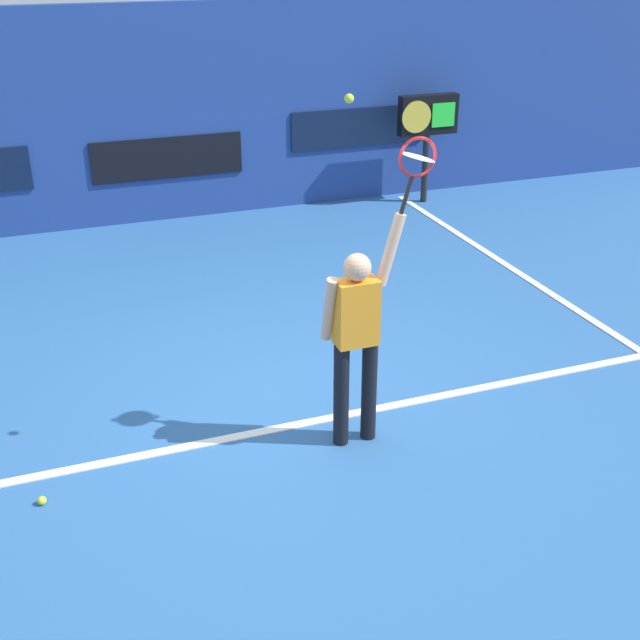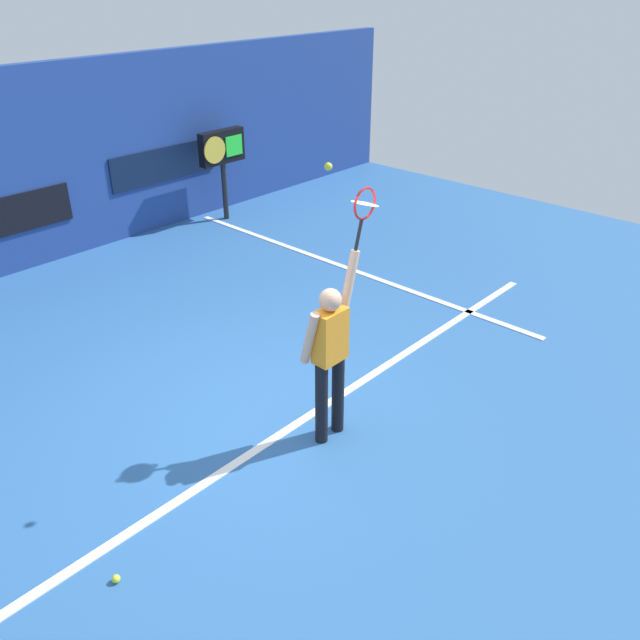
{
  "view_description": "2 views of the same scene",
  "coord_description": "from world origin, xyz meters",
  "px_view_note": "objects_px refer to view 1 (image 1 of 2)",
  "views": [
    {
      "loc": [
        -1.99,
        -6.14,
        3.93
      ],
      "look_at": [
        0.07,
        -0.55,
        1.08
      ],
      "focal_mm": 45.99,
      "sensor_mm": 36.0,
      "label": 1
    },
    {
      "loc": [
        -3.84,
        -4.4,
        4.36
      ],
      "look_at": [
        0.56,
        -0.38,
        1.13
      ],
      "focal_mm": 37.21,
      "sensor_mm": 36.0,
      "label": 2
    }
  ],
  "objects_px": {
    "tennis_racket": "(416,162)",
    "tennis_player": "(356,333)",
    "scoreboard_clock": "(428,120)",
    "spare_ball": "(42,501)",
    "tennis_ball": "(349,99)"
  },
  "relations": [
    {
      "from": "tennis_racket",
      "to": "tennis_player",
      "type": "bearing_deg",
      "value": 179.47
    },
    {
      "from": "scoreboard_clock",
      "to": "tennis_player",
      "type": "bearing_deg",
      "value": -121.61
    },
    {
      "from": "scoreboard_clock",
      "to": "spare_ball",
      "type": "bearing_deg",
      "value": -136.37
    },
    {
      "from": "tennis_player",
      "to": "tennis_ball",
      "type": "distance_m",
      "value": 1.87
    },
    {
      "from": "tennis_racket",
      "to": "scoreboard_clock",
      "type": "xyz_separation_m",
      "value": [
        3.17,
        5.89,
        -1.06
      ]
    },
    {
      "from": "tennis_player",
      "to": "tennis_ball",
      "type": "bearing_deg",
      "value": -148.9
    },
    {
      "from": "tennis_player",
      "to": "tennis_racket",
      "type": "height_order",
      "value": "tennis_racket"
    },
    {
      "from": "tennis_ball",
      "to": "spare_ball",
      "type": "bearing_deg",
      "value": 178.2
    },
    {
      "from": "tennis_ball",
      "to": "spare_ball",
      "type": "relative_size",
      "value": 1.0
    },
    {
      "from": "spare_ball",
      "to": "scoreboard_clock",
      "type": "bearing_deg",
      "value": 43.63
    },
    {
      "from": "tennis_player",
      "to": "spare_ball",
      "type": "distance_m",
      "value": 2.73
    },
    {
      "from": "tennis_ball",
      "to": "tennis_racket",
      "type": "bearing_deg",
      "value": 6.96
    },
    {
      "from": "tennis_player",
      "to": "tennis_ball",
      "type": "xyz_separation_m",
      "value": [
        -0.12,
        -0.08,
        1.87
      ]
    },
    {
      "from": "tennis_player",
      "to": "scoreboard_clock",
      "type": "distance_m",
      "value": 6.92
    },
    {
      "from": "tennis_ball",
      "to": "scoreboard_clock",
      "type": "relative_size",
      "value": 0.04
    }
  ]
}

